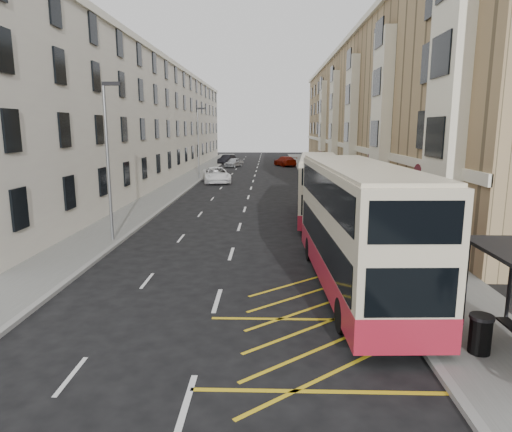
{
  "coord_description": "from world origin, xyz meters",
  "views": [
    {
      "loc": [
        1.79,
        -10.99,
        5.94
      ],
      "look_at": [
        1.25,
        7.74,
        2.29
      ],
      "focal_mm": 32.0,
      "sensor_mm": 36.0,
      "label": 1
    }
  ],
  "objects_px": {
    "car_dark": "(227,159)",
    "double_decker_front": "(357,227)",
    "double_decker_rear": "(318,187)",
    "car_red": "(285,161)",
    "street_lamp_far": "(199,139)",
    "white_van": "(216,175)",
    "litter_bin": "(480,333)",
    "car_silver": "(234,162)",
    "pedestrian_far": "(446,294)",
    "street_lamp_near": "(108,154)"
  },
  "relations": [
    {
      "from": "street_lamp_near",
      "to": "car_dark",
      "type": "height_order",
      "value": "street_lamp_near"
    },
    {
      "from": "litter_bin",
      "to": "car_silver",
      "type": "xyz_separation_m",
      "value": [
        -10.87,
        58.04,
        0.02
      ]
    },
    {
      "from": "litter_bin",
      "to": "car_dark",
      "type": "xyz_separation_m",
      "value": [
        -12.5,
        64.64,
        0.06
      ]
    },
    {
      "from": "car_red",
      "to": "car_silver",
      "type": "bearing_deg",
      "value": -5.27
    },
    {
      "from": "double_decker_rear",
      "to": "white_van",
      "type": "bearing_deg",
      "value": 119.46
    },
    {
      "from": "double_decker_rear",
      "to": "car_red",
      "type": "distance_m",
      "value": 41.77
    },
    {
      "from": "white_van",
      "to": "car_silver",
      "type": "bearing_deg",
      "value": 76.72
    },
    {
      "from": "double_decker_front",
      "to": "litter_bin",
      "type": "height_order",
      "value": "double_decker_front"
    },
    {
      "from": "double_decker_front",
      "to": "pedestrian_far",
      "type": "bearing_deg",
      "value": -57.17
    },
    {
      "from": "street_lamp_near",
      "to": "litter_bin",
      "type": "xyz_separation_m",
      "value": [
        13.65,
        -11.81,
        -3.95
      ]
    },
    {
      "from": "double_decker_rear",
      "to": "pedestrian_far",
      "type": "xyz_separation_m",
      "value": [
        2.19,
        -16.35,
        -1.12
      ]
    },
    {
      "from": "white_van",
      "to": "litter_bin",
      "type": "bearing_deg",
      "value": -85.66
    },
    {
      "from": "street_lamp_far",
      "to": "car_dark",
      "type": "bearing_deg",
      "value": 87.12
    },
    {
      "from": "double_decker_front",
      "to": "car_dark",
      "type": "xyz_separation_m",
      "value": [
        -10.2,
        59.46,
        -1.62
      ]
    },
    {
      "from": "pedestrian_far",
      "to": "white_van",
      "type": "bearing_deg",
      "value": -74.17
    },
    {
      "from": "car_dark",
      "to": "street_lamp_far",
      "type": "bearing_deg",
      "value": -74.3
    },
    {
      "from": "pedestrian_far",
      "to": "car_silver",
      "type": "relative_size",
      "value": 0.4
    },
    {
      "from": "double_decker_front",
      "to": "white_van",
      "type": "relative_size",
      "value": 1.96
    },
    {
      "from": "street_lamp_near",
      "to": "car_silver",
      "type": "xyz_separation_m",
      "value": [
        2.78,
        46.23,
        -3.93
      ]
    },
    {
      "from": "car_silver",
      "to": "double_decker_front",
      "type": "bearing_deg",
      "value": -59.41
    },
    {
      "from": "car_red",
      "to": "pedestrian_far",
      "type": "bearing_deg",
      "value": 72.42
    },
    {
      "from": "street_lamp_near",
      "to": "car_silver",
      "type": "relative_size",
      "value": 1.93
    },
    {
      "from": "street_lamp_near",
      "to": "car_dark",
      "type": "xyz_separation_m",
      "value": [
        1.15,
        52.83,
        -3.9
      ]
    },
    {
      "from": "street_lamp_far",
      "to": "white_van",
      "type": "height_order",
      "value": "street_lamp_far"
    },
    {
      "from": "pedestrian_far",
      "to": "car_dark",
      "type": "height_order",
      "value": "pedestrian_far"
    },
    {
      "from": "double_decker_rear",
      "to": "white_van",
      "type": "height_order",
      "value": "double_decker_rear"
    },
    {
      "from": "double_decker_front",
      "to": "car_dark",
      "type": "distance_m",
      "value": 60.35
    },
    {
      "from": "street_lamp_far",
      "to": "double_decker_rear",
      "type": "bearing_deg",
      "value": -64.11
    },
    {
      "from": "double_decker_front",
      "to": "double_decker_rear",
      "type": "xyz_separation_m",
      "value": [
        0.0,
        13.25,
        -0.27
      ]
    },
    {
      "from": "car_red",
      "to": "white_van",
      "type": "bearing_deg",
      "value": 48.81
    },
    {
      "from": "double_decker_rear",
      "to": "white_van",
      "type": "relative_size",
      "value": 1.75
    },
    {
      "from": "car_silver",
      "to": "white_van",
      "type": "bearing_deg",
      "value": -69.84
    },
    {
      "from": "car_dark",
      "to": "double_decker_front",
      "type": "bearing_deg",
      "value": -61.68
    },
    {
      "from": "car_dark",
      "to": "litter_bin",
      "type": "bearing_deg",
      "value": -60.47
    },
    {
      "from": "street_lamp_near",
      "to": "car_red",
      "type": "relative_size",
      "value": 1.52
    },
    {
      "from": "car_silver",
      "to": "car_dark",
      "type": "relative_size",
      "value": 0.92
    },
    {
      "from": "street_lamp_far",
      "to": "car_red",
      "type": "bearing_deg",
      "value": 59.95
    },
    {
      "from": "pedestrian_far",
      "to": "car_dark",
      "type": "xyz_separation_m",
      "value": [
        -12.39,
        62.56,
        -0.24
      ]
    },
    {
      "from": "car_red",
      "to": "double_decker_rear",
      "type": "bearing_deg",
      "value": 70.54
    },
    {
      "from": "litter_bin",
      "to": "car_dark",
      "type": "distance_m",
      "value": 65.84
    },
    {
      "from": "litter_bin",
      "to": "car_silver",
      "type": "height_order",
      "value": "car_silver"
    },
    {
      "from": "double_decker_rear",
      "to": "pedestrian_far",
      "type": "bearing_deg",
      "value": -77.23
    },
    {
      "from": "street_lamp_far",
      "to": "double_decker_rear",
      "type": "distance_m",
      "value": 26.12
    },
    {
      "from": "litter_bin",
      "to": "white_van",
      "type": "bearing_deg",
      "value": 106.41
    },
    {
      "from": "street_lamp_far",
      "to": "double_decker_rear",
      "type": "xyz_separation_m",
      "value": [
        11.35,
        -23.39,
        -2.54
      ]
    },
    {
      "from": "white_van",
      "to": "street_lamp_near",
      "type": "bearing_deg",
      "value": -107.15
    },
    {
      "from": "litter_bin",
      "to": "pedestrian_far",
      "type": "distance_m",
      "value": 2.1
    },
    {
      "from": "car_red",
      "to": "double_decker_front",
      "type": "bearing_deg",
      "value": 70.3
    },
    {
      "from": "double_decker_front",
      "to": "car_red",
      "type": "relative_size",
      "value": 2.22
    },
    {
      "from": "double_decker_front",
      "to": "white_van",
      "type": "distance_m",
      "value": 34.39
    }
  ]
}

